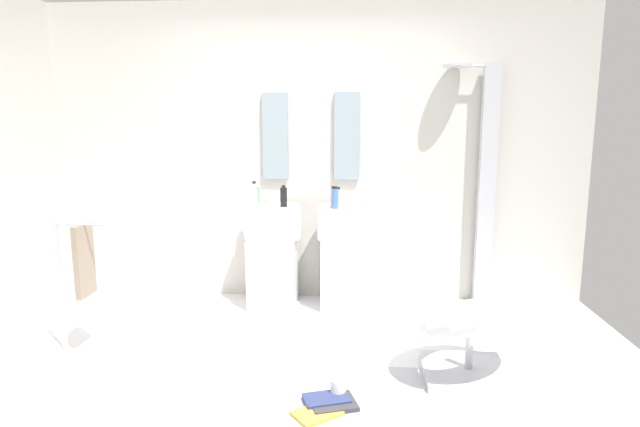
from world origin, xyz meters
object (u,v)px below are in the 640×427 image
pedestal_sink_left (273,251)px  magazine_charcoal (333,403)px  magazine_ochre (317,413)px  soap_bottle_blue (335,198)px  lounge_chair (470,324)px  soap_bottle_black (284,197)px  soap_bottle_green (257,196)px  soap_bottle_grey (333,197)px  shower_column (485,181)px  soap_bottle_white (254,193)px  soap_bottle_clear (338,198)px  magazine_navy (327,400)px  towel_rack (80,263)px  coffee_mug (338,388)px  pedestal_sink_right (345,252)px

pedestal_sink_left → magazine_charcoal: bearing=-70.4°
magazine_ochre → soap_bottle_blue: soap_bottle_blue is taller
lounge_chair → soap_bottle_black: soap_bottle_black is taller
soap_bottle_green → soap_bottle_blue: bearing=-21.0°
magazine_charcoal → soap_bottle_grey: bearing=74.8°
soap_bottle_blue → soap_bottle_black: 0.44m
shower_column → lounge_chair: (-0.39, -1.43, -0.73)m
shower_column → soap_bottle_white: bearing=-176.8°
soap_bottle_blue → soap_bottle_grey: soap_bottle_blue is taller
soap_bottle_grey → soap_bottle_blue: bearing=-74.8°
magazine_charcoal → soap_bottle_clear: (-0.03, 1.56, 0.94)m
lounge_chair → magazine_navy: (-0.87, -0.39, -0.32)m
towel_rack → pedestal_sink_left: bearing=42.1°
magazine_charcoal → soap_bottle_clear: 1.82m
shower_column → coffee_mug: bearing=-124.3°
towel_rack → magazine_charcoal: 1.95m
shower_column → soap_bottle_blue: (-1.27, -0.34, -0.12)m
magazine_ochre → pedestal_sink_left: bearing=68.2°
magazine_charcoal → soap_bottle_green: 2.13m
shower_column → magazine_charcoal: size_ratio=8.12×
magazine_charcoal → coffee_mug: coffee_mug is taller
soap_bottle_black → soap_bottle_clear: (0.46, -0.03, -0.00)m
magazine_ochre → soap_bottle_green: 2.20m
lounge_chair → coffee_mug: 0.91m
lounge_chair → soap_bottle_black: (-1.31, 1.18, 0.61)m
towel_rack → soap_bottle_green: bearing=48.8°
soap_bottle_blue → pedestal_sink_left: bearing=163.9°
magazine_charcoal → magazine_ochre: bearing=-145.0°
soap_bottle_blue → towel_rack: bearing=-152.4°
magazine_charcoal → soap_bottle_white: bearing=95.8°
magazine_ochre → shower_column: bearing=18.5°
soap_bottle_blue → lounge_chair: bearing=-51.3°
pedestal_sink_right → coffee_mug: 1.63m
soap_bottle_green → soap_bottle_grey: bearing=-15.0°
pedestal_sink_left → soap_bottle_grey: (0.52, -0.07, 0.48)m
magazine_navy → soap_bottle_black: (-0.45, 1.56, 0.93)m
magazine_navy → coffee_mug: 0.10m
soap_bottle_blue → soap_bottle_grey: bearing=105.2°
towel_rack → soap_bottle_blue: soap_bottle_blue is taller
pedestal_sink_right → lounge_chair: 1.49m
pedestal_sink_left → soap_bottle_black: bearing=-35.8°
lounge_chair → coffee_mug: lounge_chair is taller
pedestal_sink_left → magazine_charcoal: 1.83m
shower_column → pedestal_sink_right: bearing=-171.4°
soap_bottle_white → soap_bottle_grey: size_ratio=1.11×
pedestal_sink_right → coffee_mug: pedestal_sink_right is taller
towel_rack → soap_bottle_black: (1.27, 0.96, 0.33)m
coffee_mug → soap_bottle_green: soap_bottle_green is taller
shower_column → soap_bottle_clear: shower_column is taller
soap_bottle_clear → magazine_charcoal: bearing=-89.0°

